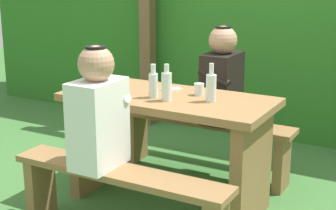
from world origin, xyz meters
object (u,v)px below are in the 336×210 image
at_px(bench_far, 205,134).
at_px(bottle_left, 153,84).
at_px(bottle_center, 211,87).
at_px(bottle_right, 167,86).
at_px(drinking_glass, 199,89).
at_px(picnic_table, 168,131).
at_px(bench_near, 120,190).
at_px(cell_phone, 171,89).
at_px(person_white_shirt, 98,112).
at_px(person_black_coat, 222,78).

xyz_separation_m(bench_far, bottle_left, (-0.06, -0.68, 0.53)).
distance_m(bench_far, bottle_center, 0.86).
bearing_deg(bottle_right, drinking_glass, 63.04).
bearing_deg(bottle_left, picnic_table, 56.94).
bearing_deg(picnic_table, bottle_left, -123.06).
xyz_separation_m(bench_near, cell_phone, (-0.05, 0.73, 0.45)).
relative_size(drinking_glass, bottle_left, 0.36).
bearing_deg(bottle_center, bench_far, 117.70).
height_order(bench_near, bench_far, same).
height_order(drinking_glass, bottle_left, bottle_left).
distance_m(bottle_left, bottle_right, 0.12).
bearing_deg(person_white_shirt, person_black_coat, 77.00).
height_order(person_white_shirt, bottle_right, person_white_shirt).
xyz_separation_m(bottle_right, bottle_center, (0.25, 0.12, -0.00)).
height_order(bench_far, cell_phone, cell_phone).
distance_m(person_white_shirt, bottle_right, 0.51).
distance_m(bench_near, person_white_shirt, 0.48).
height_order(drinking_glass, bottle_center, bottle_center).
relative_size(person_white_shirt, bottle_left, 3.25).
distance_m(person_white_shirt, person_black_coat, 1.20).
relative_size(person_white_shirt, drinking_glass, 9.04).
bearing_deg(picnic_table, bottle_center, -0.55).
bearing_deg(person_black_coat, bottle_left, -105.72).
relative_size(bench_near, bench_far, 1.00).
relative_size(bench_near, person_black_coat, 1.95).
relative_size(bench_near, person_white_shirt, 1.95).
bearing_deg(bottle_center, cell_phone, 158.33).
bearing_deg(bottle_left, bench_near, -83.27).
xyz_separation_m(person_white_shirt, person_black_coat, (0.27, 1.17, 0.00)).
height_order(bottle_center, cell_phone, bottle_center).
bearing_deg(cell_phone, person_black_coat, 98.09).
bearing_deg(person_white_shirt, bottle_right, 67.39).
bearing_deg(person_white_shirt, picnic_table, 76.64).
relative_size(bench_near, cell_phone, 10.00).
xyz_separation_m(picnic_table, cell_phone, (-0.05, 0.14, 0.25)).
bearing_deg(cell_phone, drinking_glass, 23.17).
distance_m(person_white_shirt, drinking_glass, 0.76).
bearing_deg(person_white_shirt, drinking_glass, 65.92).
bearing_deg(person_white_shirt, bottle_center, 52.33).
bearing_deg(bench_near, bench_far, 90.00).
xyz_separation_m(picnic_table, bottle_right, (0.06, -0.12, 0.35)).
bearing_deg(bottle_center, bench_near, -117.94).
xyz_separation_m(bench_far, cell_phone, (-0.05, -0.45, 0.45)).
distance_m(bench_far, bottle_right, 0.89).
relative_size(person_white_shirt, cell_phone, 5.14).
relative_size(person_black_coat, drinking_glass, 9.04).
bearing_deg(person_white_shirt, bottle_left, 80.80).
relative_size(person_white_shirt, person_black_coat, 1.00).
relative_size(bench_near, bottle_right, 5.90).
xyz_separation_m(drinking_glass, bottle_left, (-0.23, -0.20, 0.05)).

